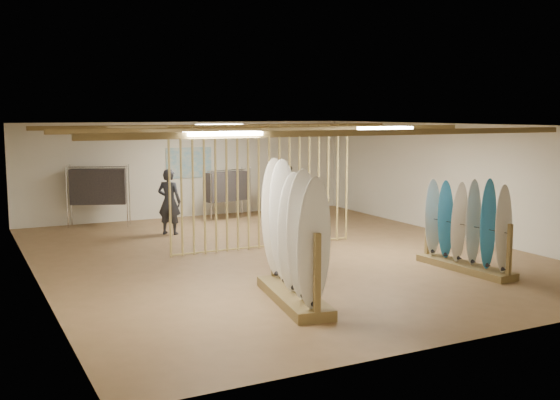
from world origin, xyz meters
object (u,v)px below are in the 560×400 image
rack_left (293,256)px  clothing_rack_a (98,186)px  shopper_b (288,189)px  rack_right (466,239)px  clothing_rack_b (227,186)px  shopper_a (169,197)px

rack_left → clothing_rack_a: 8.82m
shopper_b → rack_left: bearing=-121.8°
rack_left → rack_right: size_ratio=1.08×
clothing_rack_a → clothing_rack_b: (3.55, -0.46, -0.13)m
clothing_rack_a → shopper_a: 2.40m
clothing_rack_a → shopper_b: size_ratio=0.92×
rack_right → shopper_a: size_ratio=1.18×
clothing_rack_a → shopper_a: (1.36, -1.97, -0.14)m
shopper_a → clothing_rack_b: bearing=-103.3°
rack_right → shopper_a: (-4.00, 6.32, 0.34)m
rack_left → clothing_rack_b: rack_left is taller
clothing_rack_a → clothing_rack_b: 3.58m
rack_right → shopper_b: shopper_b is taller
clothing_rack_a → shopper_a: shopper_a is taller
clothing_rack_b → shopper_b: 1.78m
clothing_rack_b → rack_right: bearing=-90.4°
clothing_rack_a → shopper_b: (5.02, -1.46, -0.18)m
clothing_rack_b → shopper_a: 2.66m
rack_left → clothing_rack_a: rack_left is taller
clothing_rack_a → clothing_rack_b: size_ratio=1.14×
rack_right → shopper_b: (-0.34, 6.83, 0.30)m
clothing_rack_b → rack_left: bearing=-118.4°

